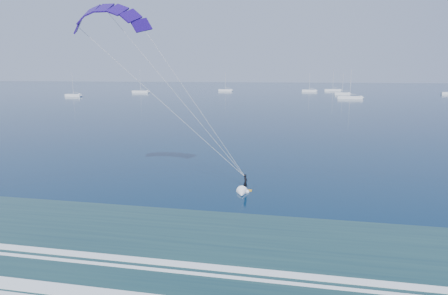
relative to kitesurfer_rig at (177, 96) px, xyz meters
The scene contains 8 objects.
kitesurfer_rig is the anchor object (origin of this frame).
sailboat_0 168.99m from the kitesurfer_rig, 125.09° to the left, with size 7.87×2.40×10.81m.
sailboat_1 195.67m from the kitesurfer_rig, 114.21° to the left, with size 9.66×2.40×13.13m.
sailboat_2 208.91m from the kitesurfer_rig, 100.13° to the left, with size 8.25×2.40×11.18m.
sailboat_3 181.62m from the kitesurfer_rig, 80.57° to the left, with size 7.51×2.40×10.58m.
sailboat_4 221.87m from the kitesurfer_rig, 82.87° to the left, with size 9.78×2.40×13.15m.
sailboat_7 150.40m from the kitesurfer_rig, 78.38° to the left, with size 10.47×2.40×12.73m.
sailboat_8 210.36m from the kitesurfer_rig, 86.36° to the left, with size 8.47×2.40×11.11m.
Camera 1 is at (10.71, -11.79, 11.41)m, focal length 32.00 mm.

